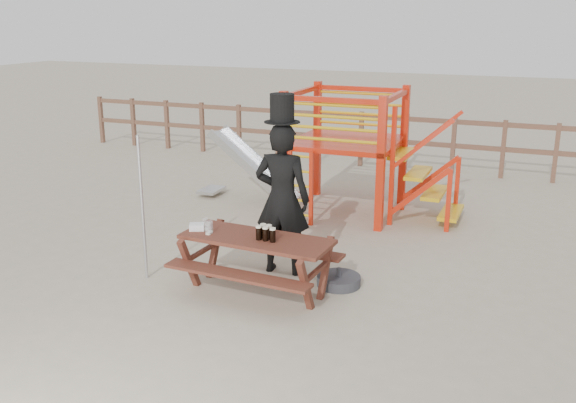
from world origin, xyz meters
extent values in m
plane|color=tan|center=(0.00, 0.00, 0.00)|extent=(60.00, 60.00, 0.00)
cube|color=brown|center=(0.00, 7.00, 1.10)|extent=(15.00, 0.06, 0.10)
cube|color=brown|center=(0.00, 7.00, 0.60)|extent=(15.00, 0.06, 0.10)
cube|color=brown|center=(-7.50, 7.00, 0.60)|extent=(0.09, 0.09, 1.20)
cube|color=brown|center=(-6.50, 7.00, 0.60)|extent=(0.09, 0.09, 1.20)
cube|color=brown|center=(-5.50, 7.00, 0.60)|extent=(0.09, 0.09, 1.20)
cube|color=brown|center=(-4.50, 7.00, 0.60)|extent=(0.09, 0.09, 1.20)
cube|color=brown|center=(-3.50, 7.00, 0.60)|extent=(0.09, 0.09, 1.20)
cube|color=brown|center=(-2.50, 7.00, 0.60)|extent=(0.09, 0.09, 1.20)
cube|color=brown|center=(-1.50, 7.00, 0.60)|extent=(0.09, 0.09, 1.20)
cube|color=brown|center=(-0.50, 7.00, 0.60)|extent=(0.09, 0.09, 1.20)
cube|color=brown|center=(0.50, 7.00, 0.60)|extent=(0.09, 0.09, 1.20)
cube|color=brown|center=(1.50, 7.00, 0.60)|extent=(0.09, 0.09, 1.20)
cube|color=brown|center=(2.50, 7.00, 0.60)|extent=(0.09, 0.09, 1.20)
cube|color=brown|center=(3.50, 7.00, 0.60)|extent=(0.09, 0.09, 1.20)
cube|color=red|center=(-0.60, 2.80, 1.05)|extent=(0.12, 0.12, 2.10)
cube|color=red|center=(1.00, 2.80, 1.05)|extent=(0.12, 0.12, 2.10)
cube|color=red|center=(-0.60, 4.40, 1.05)|extent=(0.12, 0.12, 2.10)
cube|color=red|center=(1.00, 4.40, 1.05)|extent=(0.12, 0.12, 2.10)
cube|color=red|center=(0.20, 3.60, 1.20)|extent=(1.72, 1.72, 0.08)
cube|color=red|center=(0.20, 2.80, 2.00)|extent=(1.60, 0.08, 0.08)
cube|color=red|center=(0.20, 4.40, 2.00)|extent=(1.60, 0.08, 0.08)
cube|color=red|center=(-0.60, 3.60, 2.00)|extent=(0.08, 1.60, 0.08)
cube|color=red|center=(1.00, 3.60, 2.00)|extent=(0.08, 1.60, 0.08)
cylinder|color=gold|center=(0.20, 2.80, 1.38)|extent=(1.50, 0.05, 0.05)
cylinder|color=gold|center=(0.20, 4.40, 1.38)|extent=(1.50, 0.05, 0.05)
cylinder|color=gold|center=(0.20, 2.80, 1.56)|extent=(1.50, 0.05, 0.05)
cylinder|color=gold|center=(0.20, 4.40, 1.56)|extent=(1.50, 0.05, 0.05)
cylinder|color=gold|center=(0.20, 2.80, 1.74)|extent=(1.50, 0.05, 0.05)
cylinder|color=gold|center=(0.20, 4.40, 1.74)|extent=(1.50, 0.05, 0.05)
cylinder|color=gold|center=(0.20, 2.80, 1.92)|extent=(1.50, 0.05, 0.05)
cylinder|color=gold|center=(0.20, 4.40, 1.92)|extent=(1.50, 0.05, 0.05)
cube|color=red|center=(-0.43, 2.65, 0.60)|extent=(0.06, 0.06, 1.20)
cube|color=red|center=(-0.07, 2.65, 0.60)|extent=(0.06, 0.06, 1.20)
cylinder|color=gold|center=(-0.25, 2.65, 0.15)|extent=(0.36, 0.04, 0.04)
cylinder|color=gold|center=(-0.25, 2.65, 0.39)|extent=(0.36, 0.04, 0.04)
cylinder|color=gold|center=(-0.25, 2.65, 0.63)|extent=(0.36, 0.04, 0.04)
cylinder|color=gold|center=(-0.25, 2.65, 0.87)|extent=(0.36, 0.04, 0.04)
cylinder|color=gold|center=(-0.25, 2.65, 1.11)|extent=(0.36, 0.04, 0.04)
cube|color=gold|center=(1.15, 3.60, 1.08)|extent=(0.30, 0.90, 0.06)
cube|color=gold|center=(1.43, 3.60, 0.78)|extent=(0.30, 0.90, 0.06)
cube|color=gold|center=(1.71, 3.60, 0.48)|extent=(0.30, 0.90, 0.06)
cube|color=gold|center=(1.99, 3.60, 0.18)|extent=(0.30, 0.90, 0.06)
cube|color=red|center=(1.55, 3.15, 0.60)|extent=(0.95, 0.08, 0.86)
cube|color=red|center=(1.55, 4.05, 0.60)|extent=(0.95, 0.08, 0.86)
cube|color=silver|center=(-1.50, 3.60, 0.62)|extent=(1.53, 0.55, 1.21)
cube|color=silver|center=(-1.50, 3.33, 0.66)|extent=(1.58, 0.04, 1.28)
cube|color=silver|center=(-1.50, 3.87, 0.66)|extent=(1.58, 0.04, 1.28)
cube|color=silver|center=(-2.40, 3.60, 0.10)|extent=(0.35, 0.55, 0.05)
cube|color=maroon|center=(0.21, 0.00, 0.68)|extent=(1.85, 0.78, 0.05)
cube|color=maroon|center=(0.19, -0.50, 0.41)|extent=(1.83, 0.35, 0.04)
cube|color=maroon|center=(0.24, 0.50, 0.41)|extent=(1.83, 0.35, 0.04)
cube|color=maroon|center=(-0.56, 0.04, 0.33)|extent=(0.13, 1.09, 0.66)
cube|color=maroon|center=(0.98, -0.05, 0.33)|extent=(0.13, 1.09, 0.66)
imported|color=black|center=(0.25, 0.70, 0.99)|extent=(0.76, 0.54, 1.98)
cube|color=#0E9E3B|center=(0.24, 0.86, 1.23)|extent=(0.08, 0.03, 0.46)
cylinder|color=black|center=(0.25, 0.70, 1.98)|extent=(0.45, 0.45, 0.01)
cylinder|color=black|center=(0.25, 0.70, 2.16)|extent=(0.30, 0.30, 0.34)
cube|color=white|center=(0.24, 0.86, 2.28)|extent=(0.16, 0.02, 0.04)
cylinder|color=#B2B2B7|center=(-1.29, -0.15, 0.93)|extent=(0.04, 0.04, 1.86)
cylinder|color=#343439|center=(1.08, 0.55, 0.06)|extent=(0.55, 0.55, 0.13)
cylinder|color=#343439|center=(1.08, 0.55, 0.18)|extent=(0.06, 0.06, 0.11)
cube|color=white|center=(-0.58, -0.04, 0.75)|extent=(0.22, 0.20, 0.08)
cylinder|color=black|center=(0.27, -0.07, 0.78)|extent=(0.07, 0.07, 0.15)
cylinder|color=#F1E5C5|center=(0.27, -0.07, 0.87)|extent=(0.07, 0.07, 0.02)
cylinder|color=black|center=(0.36, -0.07, 0.78)|extent=(0.07, 0.07, 0.15)
cylinder|color=#F1E5C5|center=(0.36, -0.07, 0.87)|extent=(0.07, 0.07, 0.02)
cylinder|color=black|center=(0.46, -0.08, 0.78)|extent=(0.07, 0.07, 0.15)
cylinder|color=#F1E5C5|center=(0.46, -0.08, 0.87)|extent=(0.07, 0.07, 0.02)
cylinder|color=black|center=(0.29, 0.01, 0.78)|extent=(0.07, 0.07, 0.15)
cylinder|color=#F1E5C5|center=(0.29, 0.01, 0.87)|extent=(0.07, 0.07, 0.02)
cylinder|color=black|center=(0.37, 0.01, 0.78)|extent=(0.07, 0.07, 0.15)
cylinder|color=#F1E5C5|center=(0.37, 0.01, 0.87)|extent=(0.07, 0.07, 0.02)
cylinder|color=silver|center=(-0.38, -0.07, 0.78)|extent=(0.07, 0.07, 0.15)
cylinder|color=#F1E5C5|center=(-0.38, -0.07, 0.72)|extent=(0.06, 0.06, 0.02)
cylinder|color=silver|center=(-0.37, -0.13, 0.78)|extent=(0.07, 0.07, 0.15)
cylinder|color=#F1E5C5|center=(-0.37, -0.13, 0.72)|extent=(0.06, 0.06, 0.02)
cylinder|color=silver|center=(-0.48, 0.00, 0.78)|extent=(0.07, 0.07, 0.15)
cylinder|color=#F1E5C5|center=(-0.48, 0.00, 0.72)|extent=(0.06, 0.06, 0.02)
camera|label=1|loc=(3.28, -6.53, 3.28)|focal=40.00mm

